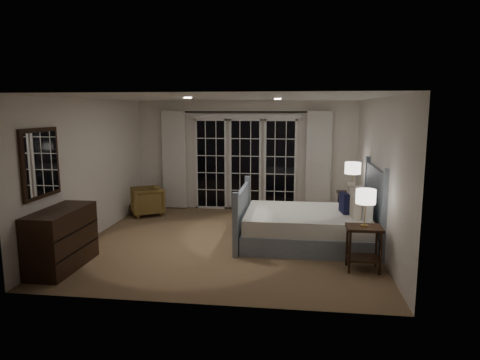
# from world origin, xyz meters

# --- Properties ---
(floor) EXTENTS (5.00, 5.00, 0.00)m
(floor) POSITION_xyz_m (0.00, 0.00, 0.00)
(floor) COLOR brown
(floor) RESTS_ON ground
(ceiling) EXTENTS (5.00, 5.00, 0.00)m
(ceiling) POSITION_xyz_m (0.00, 0.00, 2.50)
(ceiling) COLOR silver
(ceiling) RESTS_ON wall_back
(wall_left) EXTENTS (0.02, 5.00, 2.50)m
(wall_left) POSITION_xyz_m (-2.50, 0.00, 1.25)
(wall_left) COLOR white
(wall_left) RESTS_ON floor
(wall_right) EXTENTS (0.02, 5.00, 2.50)m
(wall_right) POSITION_xyz_m (2.50, 0.00, 1.25)
(wall_right) COLOR white
(wall_right) RESTS_ON floor
(wall_back) EXTENTS (5.00, 0.02, 2.50)m
(wall_back) POSITION_xyz_m (0.00, 2.50, 1.25)
(wall_back) COLOR white
(wall_back) RESTS_ON floor
(wall_front) EXTENTS (5.00, 0.02, 2.50)m
(wall_front) POSITION_xyz_m (0.00, -2.50, 1.25)
(wall_front) COLOR white
(wall_front) RESTS_ON floor
(french_doors) EXTENTS (2.50, 0.04, 2.20)m
(french_doors) POSITION_xyz_m (0.00, 2.46, 1.09)
(french_doors) COLOR black
(french_doors) RESTS_ON wall_back
(curtain_rod) EXTENTS (3.50, 0.03, 0.03)m
(curtain_rod) POSITION_xyz_m (0.00, 2.40, 2.25)
(curtain_rod) COLOR black
(curtain_rod) RESTS_ON wall_back
(curtain_left) EXTENTS (0.55, 0.10, 2.25)m
(curtain_left) POSITION_xyz_m (-1.65, 2.38, 1.15)
(curtain_left) COLOR white
(curtain_left) RESTS_ON curtain_rod
(curtain_right) EXTENTS (0.55, 0.10, 2.25)m
(curtain_right) POSITION_xyz_m (1.65, 2.38, 1.15)
(curtain_right) COLOR white
(curtain_right) RESTS_ON curtain_rod
(downlight_a) EXTENTS (0.12, 0.12, 0.01)m
(downlight_a) POSITION_xyz_m (0.80, 0.60, 2.49)
(downlight_a) COLOR white
(downlight_a) RESTS_ON ceiling
(downlight_b) EXTENTS (0.12, 0.12, 0.01)m
(downlight_b) POSITION_xyz_m (-0.60, -0.40, 2.49)
(downlight_b) COLOR white
(downlight_b) RESTS_ON ceiling
(bed) EXTENTS (2.31, 1.66, 1.35)m
(bed) POSITION_xyz_m (1.41, 0.04, 0.34)
(bed) COLOR #8593A1
(bed) RESTS_ON floor
(nightstand_left) EXTENTS (0.50, 0.40, 0.65)m
(nightstand_left) POSITION_xyz_m (2.14, -1.10, 0.43)
(nightstand_left) COLOR #301E10
(nightstand_left) RESTS_ON floor
(nightstand_right) EXTENTS (0.54, 0.44, 0.71)m
(nightstand_right) POSITION_xyz_m (2.25, 1.21, 0.47)
(nightstand_right) COLOR #301E10
(nightstand_right) RESTS_ON floor
(lamp_left) EXTENTS (0.28, 0.28, 0.54)m
(lamp_left) POSITION_xyz_m (2.14, -1.10, 1.08)
(lamp_left) COLOR #AD8845
(lamp_left) RESTS_ON nightstand_left
(lamp_right) EXTENTS (0.30, 0.30, 0.59)m
(lamp_right) POSITION_xyz_m (2.25, 1.21, 1.18)
(lamp_right) COLOR #AD8845
(lamp_right) RESTS_ON nightstand_right
(armchair) EXTENTS (0.93, 0.92, 0.62)m
(armchair) POSITION_xyz_m (-2.10, 1.66, 0.31)
(armchair) COLOR brown
(armchair) RESTS_ON floor
(dresser) EXTENTS (0.53, 1.24, 0.88)m
(dresser) POSITION_xyz_m (-2.23, -1.58, 0.44)
(dresser) COLOR #301E10
(dresser) RESTS_ON floor
(mirror) EXTENTS (0.05, 0.85, 1.00)m
(mirror) POSITION_xyz_m (-2.47, -1.58, 1.55)
(mirror) COLOR #301E10
(mirror) RESTS_ON wall_left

